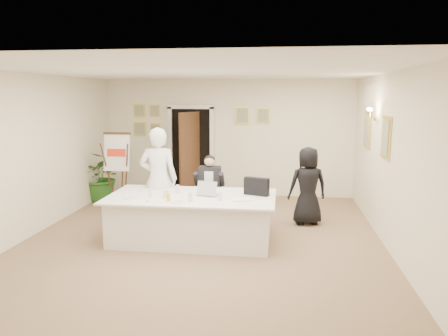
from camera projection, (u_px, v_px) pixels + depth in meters
The scene contains 28 objects.
floor at pixel (203, 241), 7.39m from camera, with size 7.00×7.00×0.00m, color #796345.
ceiling at pixel (201, 72), 6.92m from camera, with size 6.00×7.00×0.02m, color white.
wall_back at pixel (228, 138), 10.57m from camera, with size 6.00×0.10×2.80m, color #F4E8CE.
wall_front at pixel (128, 218), 3.73m from camera, with size 6.00×0.10×2.80m, color #F4E8CE.
wall_left at pixel (31, 156), 7.54m from camera, with size 0.10×7.00×2.80m, color #F4E8CE.
wall_right at pixel (392, 163), 6.77m from camera, with size 0.10×7.00×2.80m, color #F4E8CE.
doorway at pixel (191, 153), 10.57m from camera, with size 1.14×0.86×2.20m.
pictures_back_wall at pixel (195, 119), 10.57m from camera, with size 3.40×0.06×0.80m, color gold, non-canonical shape.
pictures_right_wall at pixel (375, 133), 7.89m from camera, with size 0.06×2.20×0.80m, color gold, non-canonical shape.
wall_sconce at pixel (372, 114), 7.84m from camera, with size 0.20×0.30×0.24m, color #B48739, non-canonical shape.
conference_table at pixel (192, 218), 7.34m from camera, with size 2.78×1.48×0.78m.
seated_man at pixel (209, 189), 8.36m from camera, with size 0.57×0.60×1.32m, color black, non-canonical shape.
flip_chart at pixel (119, 173), 9.49m from camera, with size 0.56×0.36×1.61m.
standing_man at pixel (158, 179), 7.88m from camera, with size 0.68×0.45×1.87m, color white.
standing_woman at pixel (308, 186), 8.22m from camera, with size 0.72×0.47×1.48m, color black.
potted_palm at pixel (103, 176), 10.09m from camera, with size 1.05×0.91×1.16m, color #265A1E.
laptop at pixel (208, 187), 7.31m from camera, with size 0.33×0.36×0.28m, color #B7BABC, non-canonical shape.
laptop_bag at pixel (257, 186), 7.30m from camera, with size 0.42×0.12×0.30m, color black.
paper_stack at pixel (242, 200), 6.94m from camera, with size 0.29×0.20×0.03m, color white.
plate_left at pixel (130, 198), 7.06m from camera, with size 0.21×0.21×0.01m, color white.
plate_mid at pixel (153, 200), 6.93m from camera, with size 0.23×0.23×0.01m, color white.
plate_near at pixel (178, 202), 6.82m from camera, with size 0.22×0.22×0.01m, color white.
glass_a at pixel (150, 193), 7.19m from camera, with size 0.06×0.06×0.14m, color silver.
glass_b at pixel (190, 197), 6.86m from camera, with size 0.07×0.07×0.14m, color silver.
glass_c at pixel (220, 196), 6.94m from camera, with size 0.07×0.07×0.14m, color silver.
glass_d at pixel (178, 189), 7.48m from camera, with size 0.06×0.06×0.14m, color silver.
oj_glass at pixel (168, 197), 6.88m from camera, with size 0.06×0.06×0.13m, color yellow.
steel_jug at pixel (166, 195), 7.11m from camera, with size 0.08×0.08×0.11m, color silver.
Camera 1 is at (1.29, -6.97, 2.44)m, focal length 35.00 mm.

